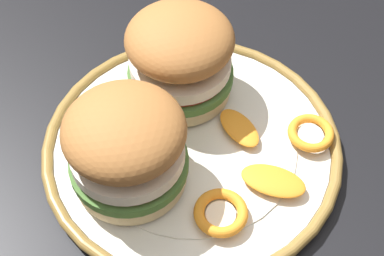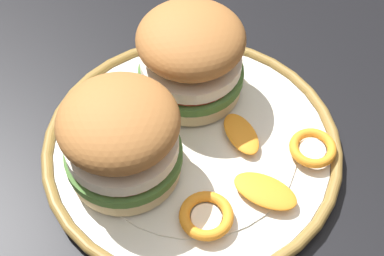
{
  "view_description": "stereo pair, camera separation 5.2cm",
  "coord_description": "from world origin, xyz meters",
  "px_view_note": "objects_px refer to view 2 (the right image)",
  "views": [
    {
      "loc": [
        -0.05,
        0.32,
        1.21
      ],
      "look_at": [
        -0.01,
        -0.02,
        0.77
      ],
      "focal_mm": 52.22,
      "sensor_mm": 36.0,
      "label": 1
    },
    {
      "loc": [
        -0.1,
        0.31,
        1.21
      ],
      "look_at": [
        -0.01,
        -0.02,
        0.77
      ],
      "focal_mm": 52.22,
      "sensor_mm": 36.0,
      "label": 2
    }
  ],
  "objects_px": {
    "dining_table": "(182,208)",
    "sandwich_half_left": "(121,137)",
    "sandwich_half_right": "(191,55)",
    "dinner_plate": "(192,146)"
  },
  "relations": [
    {
      "from": "sandwich_half_right",
      "to": "dinner_plate",
      "type": "bearing_deg",
      "value": 107.35
    },
    {
      "from": "dining_table",
      "to": "dinner_plate",
      "type": "xyz_separation_m",
      "value": [
        -0.01,
        -0.02,
        0.11
      ]
    },
    {
      "from": "dinner_plate",
      "to": "sandwich_half_left",
      "type": "xyz_separation_m",
      "value": [
        0.05,
        0.05,
        0.06
      ]
    },
    {
      "from": "dining_table",
      "to": "sandwich_half_left",
      "type": "relative_size",
      "value": 10.73
    },
    {
      "from": "sandwich_half_right",
      "to": "sandwich_half_left",
      "type": "bearing_deg",
      "value": 75.15
    },
    {
      "from": "sandwich_half_left",
      "to": "sandwich_half_right",
      "type": "bearing_deg",
      "value": -104.85
    },
    {
      "from": "dining_table",
      "to": "sandwich_half_right",
      "type": "distance_m",
      "value": 0.19
    },
    {
      "from": "sandwich_half_left",
      "to": "sandwich_half_right",
      "type": "height_order",
      "value": "same"
    },
    {
      "from": "dining_table",
      "to": "sandwich_half_right",
      "type": "height_order",
      "value": "sandwich_half_right"
    },
    {
      "from": "dining_table",
      "to": "sandwich_half_left",
      "type": "height_order",
      "value": "sandwich_half_left"
    }
  ]
}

